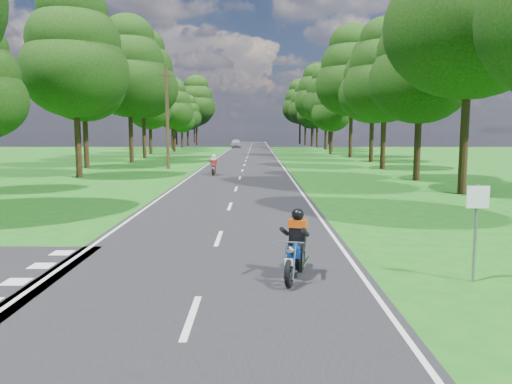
{
  "coord_description": "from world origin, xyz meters",
  "views": [
    {
      "loc": [
        1.07,
        -11.89,
        3.08
      ],
      "look_at": [
        1.06,
        4.0,
        1.1
      ],
      "focal_mm": 35.0,
      "sensor_mm": 36.0,
      "label": 1
    }
  ],
  "objects": [
    {
      "name": "main_road",
      "position": [
        0.0,
        50.0,
        0.01
      ],
      "size": [
        7.0,
        140.0,
        0.02
      ],
      "primitive_type": "cube",
      "color": "black",
      "rests_on": "ground"
    },
    {
      "name": "distant_car",
      "position": [
        -2.6,
        77.42,
        0.77
      ],
      "size": [
        1.88,
        4.45,
        1.5
      ],
      "primitive_type": "imported",
      "rotation": [
        0.0,
        0.0,
        0.02
      ],
      "color": "silver",
      "rests_on": "main_road"
    },
    {
      "name": "treeline",
      "position": [
        1.43,
        60.06,
        8.25
      ],
      "size": [
        40.0,
        115.35,
        14.78
      ],
      "color": "black",
      "rests_on": "ground"
    },
    {
      "name": "ground",
      "position": [
        0.0,
        0.0,
        0.0
      ],
      "size": [
        160.0,
        160.0,
        0.0
      ],
      "primitive_type": "plane",
      "color": "#165714",
      "rests_on": "ground"
    },
    {
      "name": "telegraph_pole",
      "position": [
        -6.0,
        28.0,
        4.07
      ],
      "size": [
        1.2,
        0.26,
        8.0
      ],
      "color": "#382616",
      "rests_on": "ground"
    },
    {
      "name": "rider_near_blue",
      "position": [
        1.89,
        -1.75,
        0.73
      ],
      "size": [
        0.98,
        1.8,
        1.43
      ],
      "primitive_type": null,
      "rotation": [
        0.0,
        0.0,
        -0.25
      ],
      "color": "navy",
      "rests_on": "main_road"
    },
    {
      "name": "rider_far_red",
      "position": [
        -1.87,
        22.22,
        0.73
      ],
      "size": [
        0.59,
        1.7,
        1.41
      ],
      "primitive_type": null,
      "rotation": [
        0.0,
        0.0,
        0.01
      ],
      "color": "maroon",
      "rests_on": "main_road"
    },
    {
      "name": "road_markings",
      "position": [
        -0.14,
        48.13,
        0.02
      ],
      "size": [
        7.4,
        140.0,
        0.01
      ],
      "color": "silver",
      "rests_on": "main_road"
    },
    {
      "name": "road_sign",
      "position": [
        5.5,
        -2.01,
        1.34
      ],
      "size": [
        0.45,
        0.07,
        2.0
      ],
      "color": "slate",
      "rests_on": "ground"
    }
  ]
}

